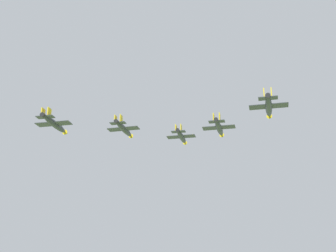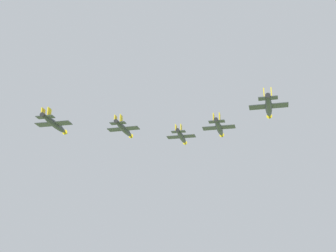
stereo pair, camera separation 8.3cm
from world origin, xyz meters
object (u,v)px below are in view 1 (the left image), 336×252
object	(u,v)px
jet_lead	(182,137)
jet_right_outer	(269,107)
jet_left_outer	(55,124)
jet_right_wingman	(219,128)
jet_left_wingman	(124,129)

from	to	relation	value
jet_lead	jet_right_outer	size ratio (longest dim) A/B	0.98
jet_left_outer	jet_right_outer	distance (m)	67.74
jet_right_wingman	jet_right_outer	size ratio (longest dim) A/B	0.98
jet_right_wingman	jet_right_outer	xyz separation A→B (m)	(20.38, -16.38, -1.64)
jet_lead	jet_right_outer	xyz separation A→B (m)	(40.76, -32.77, -6.15)
jet_lead	jet_right_outer	world-z (taller)	jet_lead
jet_right_wingman	jet_lead	bearing A→B (deg)	40.37
jet_lead	jet_left_outer	bearing A→B (deg)	138.99
jet_right_outer	jet_right_wingman	bearing A→B (deg)	40.26
jet_left_wingman	jet_right_wingman	size ratio (longest dim) A/B	1.02
jet_left_wingman	jet_right_wingman	world-z (taller)	jet_left_wingman
jet_left_outer	jet_right_outer	bearing A→B (deg)	-90.59
jet_left_wingman	jet_right_wingman	distance (m)	33.94
jet_lead	jet_right_wingman	xyz separation A→B (m)	(20.38, -16.39, -4.51)
jet_left_wingman	jet_right_outer	bearing A→B (deg)	-110.32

